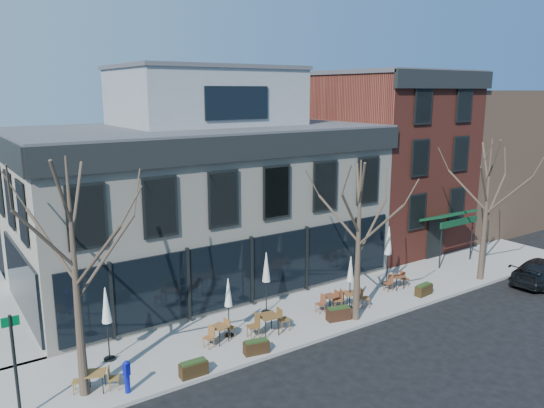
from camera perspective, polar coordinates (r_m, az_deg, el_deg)
ground at (r=25.35m, az=-2.28°, el=-11.11°), size 120.00×120.00×0.00m
sidewalk_front at (r=25.52m, az=6.66°, el=-10.84°), size 33.50×4.70×0.15m
corner_building at (r=28.26m, az=-7.70°, el=1.26°), size 18.39×10.39×11.10m
red_brick_building at (r=35.67m, az=11.26°, el=4.87°), size 8.20×11.78×11.18m
bg_building at (r=44.00m, az=19.49°, el=4.91°), size 12.00×12.00×10.00m
tree_corner at (r=17.96m, az=-20.35°, el=-7.32°), size 3.93×3.98×7.92m
tree_mid at (r=22.91m, az=9.31°, el=-3.74°), size 3.50×3.55×7.04m
tree_right at (r=29.65m, az=22.06°, el=-0.40°), size 3.72×3.77×7.48m
sign_pole at (r=18.20m, az=-25.95°, el=-14.97°), size 0.50×0.10×3.40m
parked_sedan at (r=31.56m, az=27.21°, el=-6.46°), size 4.68×2.14×1.33m
call_box at (r=19.00m, az=-15.34°, el=-17.35°), size 0.25×0.23×1.18m
cafe_set_0 at (r=19.50m, az=-18.41°, el=-17.45°), size 1.56×0.99×0.81m
cafe_set_1 at (r=21.77m, az=-5.67°, el=-13.55°), size 1.63×0.82×0.84m
cafe_set_2 at (r=22.29m, az=-0.37°, el=-12.60°), size 1.95×0.84×1.01m
cafe_set_3 at (r=24.78m, az=6.24°, el=-10.31°), size 1.55×0.63×0.81m
cafe_set_4 at (r=25.00m, az=8.52°, el=-10.03°), size 1.78×1.12×0.93m
cafe_set_5 at (r=27.78m, az=13.25°, el=-8.03°), size 1.57×0.64×0.83m
umbrella_0 at (r=20.65m, az=-17.39°, el=-10.75°), size 0.46×0.46×2.85m
umbrella_1 at (r=21.74m, az=-4.72°, el=-9.80°), size 0.39×0.39×2.47m
umbrella_2 at (r=23.74m, az=-0.62°, el=-7.17°), size 0.45×0.45×2.83m
umbrella_3 at (r=24.55m, az=8.44°, el=-7.24°), size 0.40×0.40×2.49m
umbrella_4 at (r=27.77m, az=12.41°, el=-4.19°), size 0.49×0.49×3.09m
planter_0 at (r=19.69m, az=-8.43°, el=-17.09°), size 1.01×0.43×0.56m
planter_1 at (r=20.93m, az=-1.70°, el=-15.10°), size 1.02×0.57×0.54m
planter_2 at (r=23.83m, az=7.18°, el=-11.60°), size 1.14×0.67×0.60m
planter_3 at (r=27.36m, az=16.01°, el=-8.84°), size 1.03×0.50×0.56m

